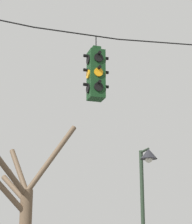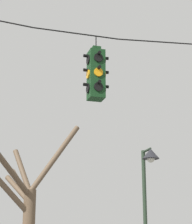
{
  "view_description": "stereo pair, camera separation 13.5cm",
  "coord_description": "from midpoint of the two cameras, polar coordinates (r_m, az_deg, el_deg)",
  "views": [
    {
      "loc": [
        -2.28,
        -8.37,
        1.8
      ],
      "look_at": [
        0.44,
        0.24,
        4.48
      ],
      "focal_mm": 70.0,
      "sensor_mm": 36.0,
      "label": 1
    },
    {
      "loc": [
        -2.15,
        -8.41,
        1.8
      ],
      "look_at": [
        0.44,
        0.24,
        4.48
      ],
      "focal_mm": 70.0,
      "sensor_mm": 36.0,
      "label": 2
    }
  ],
  "objects": [
    {
      "name": "bare_tree",
      "position": [
        17.43,
        -8.87,
        -12.42
      ],
      "size": [
        4.13,
        4.4,
        6.5
      ],
      "color": "brown",
      "rests_on": "ground_plane"
    },
    {
      "name": "span_wire",
      "position": [
        10.1,
        -2.07,
        11.63
      ],
      "size": [
        13.79,
        0.03,
        0.87
      ],
      "color": "black"
    },
    {
      "name": "traffic_light_over_intersection",
      "position": [
        9.7,
        0.4,
        4.96
      ],
      "size": [
        0.58,
        0.58,
        1.5
      ],
      "color": "#143819"
    },
    {
      "name": "street_lamp",
      "position": [
        13.4,
        7.17,
        -9.06
      ],
      "size": [
        0.52,
        0.89,
        4.54
      ],
      "color": "#233323",
      "rests_on": "ground_plane"
    }
  ]
}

